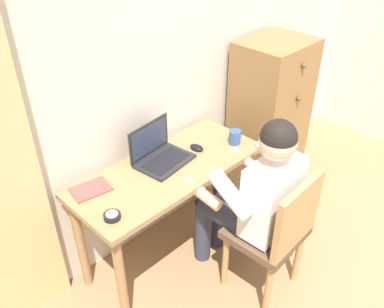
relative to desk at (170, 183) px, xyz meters
The scene contains 10 objects.
wall_back 0.80m from the desk, 42.42° to the left, with size 4.80×0.05×2.50m, color beige.
desk is the anchor object (origin of this frame).
dresser 1.13m from the desk, ahead, with size 0.56×0.47×1.26m.
chair 0.71m from the desk, 70.13° to the right, with size 0.44×0.42×0.89m.
person_seated 0.53m from the desk, 64.02° to the right, with size 0.54×0.60×1.21m.
laptop 0.20m from the desk, 81.86° to the left, with size 0.37×0.29×0.24m.
computer_mouse 0.30m from the desk, ahead, with size 0.06×0.10×0.03m, color black.
desk_clock 0.54m from the desk, 166.40° to the right, with size 0.09×0.09×0.03m.
notebook_pad 0.50m from the desk, 161.58° to the left, with size 0.21×0.15×0.01m, color #994742.
coffee_mug 0.54m from the desk, 11.69° to the right, with size 0.12×0.08×0.09m.
Camera 1 is at (-1.70, 0.35, 2.19)m, focal length 37.94 mm.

